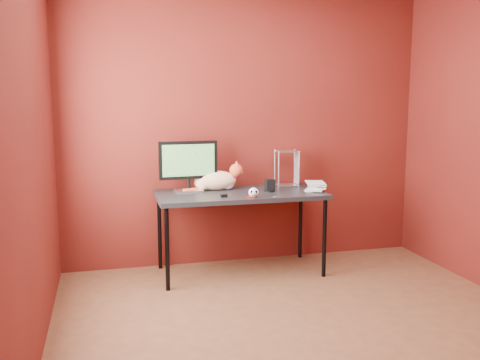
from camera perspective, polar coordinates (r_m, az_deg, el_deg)
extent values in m
cube|color=brown|center=(3.84, 7.58, -15.92)|extent=(3.50, 3.50, 0.01)
cube|color=#551310|center=(5.15, 0.58, 5.52)|extent=(3.50, 0.02, 2.60)
cube|color=#551310|center=(3.26, -21.79, 2.88)|extent=(0.02, 3.50, 2.60)
cube|color=black|center=(4.82, 0.01, -1.55)|extent=(1.50, 0.70, 0.04)
cylinder|color=black|center=(4.49, -7.77, -7.33)|extent=(0.04, 0.04, 0.71)
cylinder|color=black|center=(4.85, 8.99, -6.15)|extent=(0.04, 0.04, 0.71)
cylinder|color=black|center=(5.07, -8.57, -5.46)|extent=(0.04, 0.04, 0.71)
cylinder|color=black|center=(5.38, 6.46, -4.56)|extent=(0.04, 0.04, 0.71)
cube|color=silver|center=(4.86, -5.49, -1.15)|extent=(0.25, 0.18, 0.02)
cylinder|color=black|center=(4.85, -5.50, -0.43)|extent=(0.03, 0.03, 0.10)
cube|color=black|center=(4.82, -5.54, 2.13)|extent=(0.53, 0.06, 0.34)
cube|color=#174612|center=(4.82, -5.54, 2.13)|extent=(0.47, 0.03, 0.28)
ellipsoid|color=orange|center=(4.93, -2.60, -0.03)|extent=(0.40, 0.23, 0.18)
ellipsoid|color=orange|center=(4.92, -3.89, -0.26)|extent=(0.19, 0.18, 0.15)
sphere|color=silver|center=(4.95, -1.31, -0.32)|extent=(0.12, 0.12, 0.12)
sphere|color=#E4542C|center=(4.94, -0.42, 1.05)|extent=(0.12, 0.12, 0.12)
cone|color=#E4542C|center=(4.90, -0.30, 1.71)|extent=(0.04, 0.04, 0.05)
cone|color=#E4542C|center=(4.97, -0.41, 1.80)|extent=(0.04, 0.04, 0.05)
cylinder|color=#B50C27|center=(4.95, -0.61, 0.47)|extent=(0.09, 0.09, 0.01)
cylinder|color=#E4542C|center=(4.87, -5.00, -1.04)|extent=(0.20, 0.10, 0.03)
ellipsoid|color=silver|center=(4.56, 1.45, -1.34)|extent=(0.09, 0.09, 0.08)
ellipsoid|color=black|center=(4.52, 1.36, -1.30)|extent=(0.02, 0.01, 0.03)
ellipsoid|color=black|center=(4.53, 1.79, -1.28)|extent=(0.02, 0.01, 0.03)
cube|color=black|center=(4.52, 1.59, -1.60)|extent=(0.05, 0.01, 0.00)
cylinder|color=black|center=(4.86, 3.20, -1.16)|extent=(0.10, 0.10, 0.01)
cube|color=black|center=(4.85, 3.21, -0.50)|extent=(0.08, 0.07, 0.10)
imported|color=beige|center=(4.96, 7.18, 0.21)|extent=(0.26, 0.28, 0.22)
imported|color=beige|center=(4.93, 7.23, 2.76)|extent=(0.24, 0.27, 0.22)
imported|color=beige|center=(4.91, 7.28, 5.34)|extent=(0.23, 0.27, 0.22)
imported|color=beige|center=(4.90, 7.33, 7.93)|extent=(0.21, 0.26, 0.22)
cylinder|color=silver|center=(5.04, 4.25, 1.11)|extent=(0.01, 0.01, 0.34)
cylinder|color=silver|center=(5.11, 6.37, 1.18)|extent=(0.01, 0.01, 0.34)
cylinder|color=silver|center=(5.20, 3.67, 1.35)|extent=(0.01, 0.01, 0.34)
cylinder|color=silver|center=(5.26, 5.74, 1.42)|extent=(0.01, 0.01, 0.34)
cube|color=silver|center=(5.17, 4.98, -0.52)|extent=(0.21, 0.18, 0.01)
cube|color=silver|center=(5.13, 5.03, 3.07)|extent=(0.21, 0.18, 0.01)
cube|color=#AC190D|center=(4.54, 1.17, -1.85)|extent=(0.07, 0.03, 0.01)
cube|color=black|center=(4.58, -1.73, -1.68)|extent=(0.06, 0.04, 0.03)
cylinder|color=silver|center=(4.60, 3.73, -1.78)|extent=(0.04, 0.04, 0.00)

